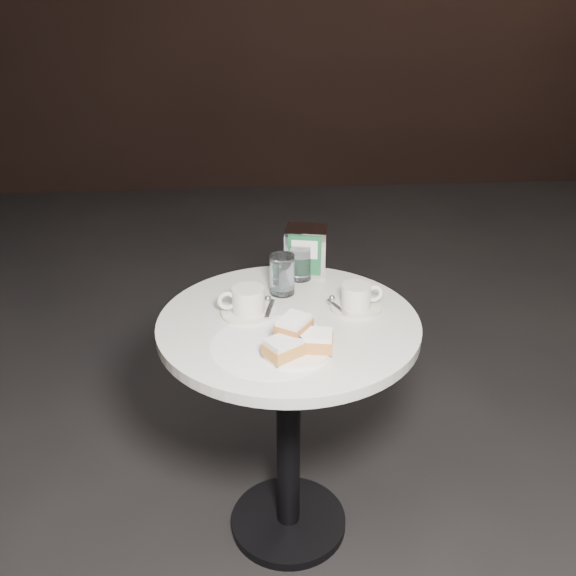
{
  "coord_description": "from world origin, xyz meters",
  "views": [
    {
      "loc": [
        -0.11,
        -1.48,
        1.58
      ],
      "look_at": [
        0.0,
        0.02,
        0.83
      ],
      "focal_mm": 40.0,
      "sensor_mm": 36.0,
      "label": 1
    }
  ],
  "objects_px": {
    "water_glass_right": "(300,262)",
    "water_glass_left": "(282,275)",
    "coffee_cup_left": "(248,303)",
    "napkin_dispenser": "(306,250)",
    "beignet_plate": "(297,342)",
    "coffee_cup_right": "(356,299)",
    "cafe_table": "(289,382)"
  },
  "relations": [
    {
      "from": "water_glass_right",
      "to": "water_glass_left",
      "type": "bearing_deg",
      "value": -122.91
    },
    {
      "from": "coffee_cup_left",
      "to": "napkin_dispenser",
      "type": "distance_m",
      "value": 0.32
    },
    {
      "from": "napkin_dispenser",
      "to": "water_glass_right",
      "type": "bearing_deg",
      "value": -105.8
    },
    {
      "from": "water_glass_left",
      "to": "beignet_plate",
      "type": "bearing_deg",
      "value": -87.37
    },
    {
      "from": "water_glass_left",
      "to": "napkin_dispenser",
      "type": "height_order",
      "value": "napkin_dispenser"
    },
    {
      "from": "beignet_plate",
      "to": "water_glass_right",
      "type": "bearing_deg",
      "value": 83.81
    },
    {
      "from": "coffee_cup_right",
      "to": "water_glass_right",
      "type": "relative_size",
      "value": 1.48
    },
    {
      "from": "beignet_plate",
      "to": "coffee_cup_left",
      "type": "height_order",
      "value": "beignet_plate"
    },
    {
      "from": "napkin_dispenser",
      "to": "cafe_table",
      "type": "bearing_deg",
      "value": -92.75
    },
    {
      "from": "coffee_cup_right",
      "to": "napkin_dispenser",
      "type": "distance_m",
      "value": 0.28
    },
    {
      "from": "beignet_plate",
      "to": "coffee_cup_left",
      "type": "xyz_separation_m",
      "value": [
        -0.12,
        0.2,
        0.0
      ]
    },
    {
      "from": "coffee_cup_left",
      "to": "water_glass_right",
      "type": "relative_size",
      "value": 1.5
    },
    {
      "from": "water_glass_left",
      "to": "napkin_dispenser",
      "type": "bearing_deg",
      "value": 58.75
    },
    {
      "from": "coffee_cup_left",
      "to": "napkin_dispenser",
      "type": "xyz_separation_m",
      "value": [
        0.18,
        0.26,
        0.04
      ]
    },
    {
      "from": "coffee_cup_right",
      "to": "water_glass_left",
      "type": "distance_m",
      "value": 0.23
    },
    {
      "from": "beignet_plate",
      "to": "coffee_cup_left",
      "type": "bearing_deg",
      "value": 119.61
    },
    {
      "from": "coffee_cup_right",
      "to": "water_glass_right",
      "type": "xyz_separation_m",
      "value": [
        -0.14,
        0.2,
        0.02
      ]
    },
    {
      "from": "beignet_plate",
      "to": "water_glass_left",
      "type": "distance_m",
      "value": 0.32
    },
    {
      "from": "water_glass_left",
      "to": "napkin_dispenser",
      "type": "distance_m",
      "value": 0.16
    },
    {
      "from": "beignet_plate",
      "to": "water_glass_right",
      "type": "height_order",
      "value": "water_glass_right"
    },
    {
      "from": "cafe_table",
      "to": "water_glass_right",
      "type": "bearing_deg",
      "value": 78.01
    },
    {
      "from": "cafe_table",
      "to": "napkin_dispenser",
      "type": "height_order",
      "value": "napkin_dispenser"
    },
    {
      "from": "beignet_plate",
      "to": "napkin_dispenser",
      "type": "relative_size",
      "value": 1.44
    },
    {
      "from": "coffee_cup_right",
      "to": "cafe_table",
      "type": "bearing_deg",
      "value": -174.61
    },
    {
      "from": "napkin_dispenser",
      "to": "water_glass_left",
      "type": "bearing_deg",
      "value": -109.62
    },
    {
      "from": "cafe_table",
      "to": "water_glass_left",
      "type": "relative_size",
      "value": 6.41
    },
    {
      "from": "water_glass_right",
      "to": "napkin_dispenser",
      "type": "xyz_separation_m",
      "value": [
        0.02,
        0.04,
        0.02
      ]
    },
    {
      "from": "coffee_cup_right",
      "to": "beignet_plate",
      "type": "bearing_deg",
      "value": -139.53
    },
    {
      "from": "water_glass_left",
      "to": "coffee_cup_left",
      "type": "bearing_deg",
      "value": -129.96
    },
    {
      "from": "water_glass_left",
      "to": "coffee_cup_right",
      "type": "bearing_deg",
      "value": -29.84
    },
    {
      "from": "water_glass_right",
      "to": "napkin_dispenser",
      "type": "relative_size",
      "value": 0.75
    },
    {
      "from": "beignet_plate",
      "to": "napkin_dispenser",
      "type": "xyz_separation_m",
      "value": [
        0.07,
        0.46,
        0.04
      ]
    }
  ]
}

